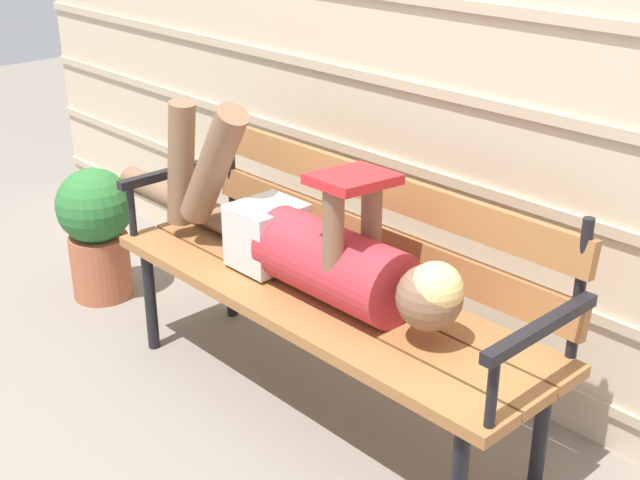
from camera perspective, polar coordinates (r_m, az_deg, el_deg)
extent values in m
plane|color=gray|center=(2.89, -1.80, -12.06)|extent=(12.00, 12.00, 0.00)
cube|color=beige|center=(2.88, 8.14, 12.69)|extent=(5.26, 0.06, 2.30)
cube|color=#C1AD8E|center=(3.20, 6.71, -5.37)|extent=(5.26, 0.02, 0.04)
cube|color=#C1AD8E|center=(3.07, 6.96, -0.67)|extent=(5.26, 0.02, 0.04)
cube|color=#C1AD8E|center=(2.97, 7.23, 4.41)|extent=(5.26, 0.02, 0.04)
cube|color=#C1AD8E|center=(2.89, 7.52, 9.81)|extent=(5.26, 0.02, 0.04)
cube|color=#C1AD8E|center=(2.83, 7.84, 15.47)|extent=(5.26, 0.02, 0.04)
cube|color=#9E6638|center=(2.65, -2.57, -4.90)|extent=(1.66, 0.15, 0.04)
cube|color=#9E6638|center=(2.74, 0.00, -3.80)|extent=(1.66, 0.15, 0.04)
cube|color=#9E6638|center=(2.84, 2.39, -2.77)|extent=(1.66, 0.15, 0.04)
cube|color=#9E6638|center=(2.84, 3.54, 0.08)|extent=(1.59, 0.05, 0.11)
cube|color=#9E6638|center=(2.77, 3.64, 3.65)|extent=(1.59, 0.05, 0.11)
cylinder|color=black|center=(3.34, -5.96, 5.38)|extent=(0.03, 0.03, 0.41)
cylinder|color=black|center=(2.39, 16.93, -3.18)|extent=(0.03, 0.03, 0.41)
cylinder|color=black|center=(3.26, -11.26, -3.92)|extent=(0.04, 0.04, 0.41)
cylinder|color=black|center=(3.45, -5.98, -1.99)|extent=(0.04, 0.04, 0.41)
cylinder|color=black|center=(2.59, 14.53, -12.16)|extent=(0.04, 0.04, 0.41)
cube|color=black|center=(3.24, -9.77, 4.48)|extent=(0.04, 0.46, 0.03)
cylinder|color=black|center=(3.18, -12.46, 1.98)|extent=(0.03, 0.03, 0.20)
cube|color=black|center=(2.19, 14.58, -5.68)|extent=(0.04, 0.46, 0.03)
cylinder|color=black|center=(2.10, 11.42, -9.86)|extent=(0.03, 0.03, 0.20)
cylinder|color=#B72D38|center=(2.64, 0.94, -1.63)|extent=(0.52, 0.24, 0.24)
cube|color=silver|center=(2.86, -3.54, 0.38)|extent=(0.20, 0.22, 0.21)
sphere|color=brown|center=(2.39, 7.31, -3.82)|extent=(0.19, 0.19, 0.19)
sphere|color=#E0C67A|center=(2.37, 7.72, -3.27)|extent=(0.16, 0.16, 0.16)
cylinder|color=brown|center=(2.90, -7.14, 4.93)|extent=(0.34, 0.11, 0.47)
cylinder|color=brown|center=(3.07, -9.26, 5.06)|extent=(0.16, 0.09, 0.46)
cylinder|color=brown|center=(3.31, -8.53, 2.27)|extent=(0.89, 0.10, 0.10)
cylinder|color=brown|center=(2.48, 0.89, 0.24)|extent=(0.06, 0.06, 0.28)
cylinder|color=brown|center=(2.58, 3.45, 1.20)|extent=(0.06, 0.06, 0.28)
cube|color=red|center=(2.47, 2.25, 4.08)|extent=(0.18, 0.25, 0.05)
cylinder|color=#AD5B3D|center=(3.74, -14.40, -1.68)|extent=(0.25, 0.25, 0.27)
sphere|color=#2D7033|center=(3.63, -14.83, 2.22)|extent=(0.31, 0.31, 0.31)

